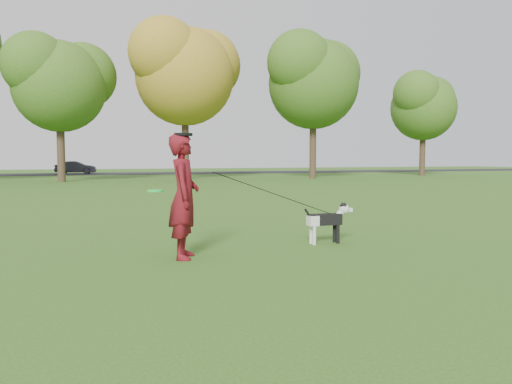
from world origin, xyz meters
name	(u,v)px	position (x,y,z in m)	size (l,w,h in m)	color
ground	(253,249)	(0.00, 0.00, 0.00)	(120.00, 120.00, 0.00)	#285116
road	(115,174)	(0.00, 40.00, 0.01)	(120.00, 7.00, 0.02)	black
man	(184,196)	(-1.24, -0.39, 0.94)	(0.69, 0.45, 1.88)	#5F0D10
dog	(328,218)	(1.43, 0.08, 0.45)	(0.97, 0.19, 0.74)	black
car_mid	(76,168)	(-3.39, 40.00, 0.60)	(1.22, 3.49, 1.15)	black
man_held_items	(279,195)	(0.38, -0.19, 0.90)	(3.37, 0.68, 1.40)	#1CE042
tree_row	(102,65)	(-1.43, 26.07, 7.41)	(51.74, 8.86, 12.01)	#38281C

